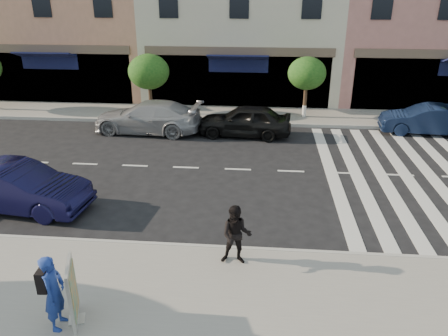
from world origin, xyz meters
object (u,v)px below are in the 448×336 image
Objects in this scene: car_far_left at (148,117)px; walker at (236,235)px; poster_board at (73,294)px; car_far_mid at (245,121)px; car_far_right at (426,120)px; photographer at (54,292)px; car_near_mid at (17,187)px.

walker is at bearing 29.37° from car_far_left.
poster_board reaches higher than car_far_mid.
poster_board is at bearing 11.80° from car_far_left.
walker is 0.38× the size of car_far_right.
photographer is 0.37m from poster_board.
photographer reaches higher than walker.
car_far_mid is (3.19, 12.60, -0.26)m from photographer.
poster_board is 0.27× the size of car_far_left.
car_near_mid reaches higher than car_far_left.
car_near_mid is 0.88× the size of car_far_left.
car_far_right is at bearing -52.87° from car_near_mid.
car_far_left is 1.23× the size of car_far_right.
car_far_mid is at bearing 92.74° from car_far_left.
car_near_mid is at bearing 31.77° from photographer.
photographer reaches higher than poster_board.
car_far_left is at bearing -8.18° from car_near_mid.
car_far_left is (2.13, 7.80, -0.00)m from car_near_mid.
walker is at bearing -31.47° from car_far_right.
car_far_right is at bearing 100.74° from car_far_mid.
car_far_mid reaches higher than car_far_right.
photographer is 0.40× the size of car_far_right.
car_far_right is at bearing -43.82° from photographer.
poster_board is 12.67m from car_far_left.
walker reaches higher than car_far_right.
poster_board is 12.77m from car_far_mid.
photographer reaches higher than car_far_left.
walker is 10.12m from car_far_mid.
walker is 11.31m from car_far_left.
photographer is 0.33× the size of car_far_left.
walker is at bearing -102.39° from car_near_mid.
car_near_mid is at bearing -55.31° from car_far_right.
car_far_mid is 1.03× the size of car_far_right.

